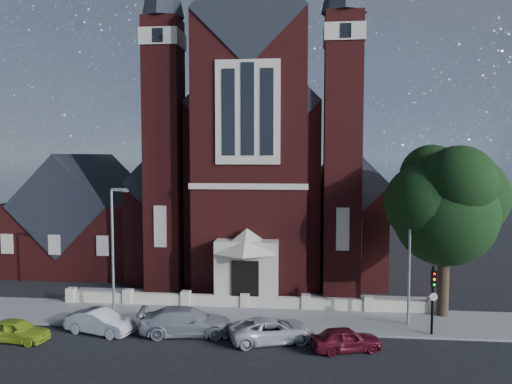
% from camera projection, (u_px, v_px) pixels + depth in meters
% --- Properties ---
extents(ground, '(120.00, 120.00, 0.00)m').
position_uv_depth(ground, '(258.00, 277.00, 41.39)').
color(ground, black).
rests_on(ground, ground).
extents(pavement_strip, '(60.00, 5.00, 0.12)m').
position_uv_depth(pavement_strip, '(241.00, 318.00, 30.97)').
color(pavement_strip, gray).
rests_on(pavement_strip, ground).
extents(forecourt_paving, '(26.00, 3.00, 0.14)m').
position_uv_depth(forecourt_paving, '(249.00, 300.00, 34.94)').
color(forecourt_paving, gray).
rests_on(forecourt_paving, ground).
extents(forecourt_wall, '(24.00, 0.40, 0.90)m').
position_uv_depth(forecourt_wall, '(245.00, 308.00, 32.96)').
color(forecourt_wall, beige).
rests_on(forecourt_wall, ground).
extents(church, '(20.01, 34.90, 29.20)m').
position_uv_depth(church, '(266.00, 175.00, 48.68)').
color(church, '#501615').
rests_on(church, ground).
extents(parish_hall, '(12.00, 12.20, 10.24)m').
position_uv_depth(parish_hall, '(87.00, 222.00, 45.68)').
color(parish_hall, '#501615').
rests_on(parish_hall, ground).
extents(street_tree, '(6.40, 6.60, 10.70)m').
position_uv_depth(street_tree, '(448.00, 207.00, 30.40)').
color(street_tree, black).
rests_on(street_tree, ground).
extents(street_lamp_left, '(1.16, 0.22, 8.09)m').
position_uv_depth(street_lamp_left, '(114.00, 244.00, 30.94)').
color(street_lamp_left, gray).
rests_on(street_lamp_left, ground).
extents(street_lamp_right, '(1.16, 0.22, 8.09)m').
position_uv_depth(street_lamp_right, '(411.00, 250.00, 29.13)').
color(street_lamp_right, gray).
rests_on(street_lamp_right, ground).
extents(traffic_signal, '(0.28, 0.42, 4.00)m').
position_uv_depth(traffic_signal, '(433.00, 291.00, 27.62)').
color(traffic_signal, black).
rests_on(traffic_signal, ground).
extents(car_lime_van, '(3.75, 1.84, 1.23)m').
position_uv_depth(car_lime_van, '(17.00, 330.00, 27.04)').
color(car_lime_van, '#98B624').
rests_on(car_lime_van, ground).
extents(car_silver_a, '(4.27, 2.45, 1.33)m').
position_uv_depth(car_silver_a, '(100.00, 322.00, 28.28)').
color(car_silver_a, '#B8BDC1').
rests_on(car_silver_a, ground).
extents(car_silver_b, '(5.50, 2.77, 1.53)m').
position_uv_depth(car_silver_b, '(187.00, 321.00, 28.06)').
color(car_silver_b, gray).
rests_on(car_silver_b, ground).
extents(car_white_suv, '(5.11, 3.48, 1.30)m').
position_uv_depth(car_white_suv, '(272.00, 330.00, 27.02)').
color(car_white_suv, silver).
rests_on(car_white_suv, ground).
extents(car_dark_red, '(3.92, 2.41, 1.24)m').
position_uv_depth(car_dark_red, '(346.00, 339.00, 25.73)').
color(car_dark_red, '#560E1C').
rests_on(car_dark_red, ground).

